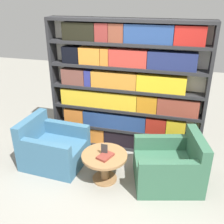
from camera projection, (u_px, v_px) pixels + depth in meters
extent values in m
plane|color=gray|center=(105.00, 193.00, 3.78)|extent=(14.00, 14.00, 0.00)
cube|color=silver|center=(127.00, 87.00, 4.56)|extent=(2.65, 0.05, 2.28)
cube|color=#262628|center=(56.00, 83.00, 4.76)|extent=(0.05, 0.30, 2.28)
cube|color=#262628|center=(206.00, 96.00, 4.14)|extent=(0.05, 0.30, 2.28)
cube|color=#262628|center=(125.00, 145.00, 4.92)|extent=(2.55, 0.30, 0.05)
cube|color=#262628|center=(125.00, 128.00, 4.77)|extent=(2.55, 0.30, 0.05)
cube|color=#262628|center=(125.00, 109.00, 4.61)|extent=(2.55, 0.30, 0.05)
cube|color=#262628|center=(126.00, 89.00, 4.45)|extent=(2.55, 0.30, 0.05)
cube|color=#262628|center=(126.00, 67.00, 4.29)|extent=(2.55, 0.30, 0.05)
cube|color=#262628|center=(127.00, 44.00, 4.13)|extent=(2.55, 0.30, 0.05)
cube|color=#262628|center=(127.00, 20.00, 3.98)|extent=(2.55, 0.30, 0.05)
cube|color=maroon|center=(73.00, 131.00, 5.07)|extent=(0.24, 0.20, 0.28)
cube|color=gold|center=(82.00, 132.00, 5.03)|extent=(0.11, 0.20, 0.28)
cube|color=orange|center=(95.00, 134.00, 4.96)|extent=(0.40, 0.20, 0.28)
cube|color=black|center=(123.00, 138.00, 4.83)|extent=(0.68, 0.20, 0.28)
cube|color=gold|center=(161.00, 143.00, 4.67)|extent=(0.67, 0.20, 0.28)
cube|color=orange|center=(75.00, 115.00, 4.90)|extent=(0.37, 0.20, 0.28)
cube|color=navy|center=(114.00, 120.00, 4.72)|extent=(1.14, 0.20, 0.28)
cube|color=#A32519|center=(156.00, 125.00, 4.54)|extent=(0.34, 0.20, 0.28)
cube|color=gold|center=(176.00, 127.00, 4.47)|extent=(0.31, 0.20, 0.28)
cube|color=gold|center=(99.00, 98.00, 4.63)|extent=(1.37, 0.20, 0.29)
cube|color=orange|center=(147.00, 103.00, 4.42)|extent=(0.33, 0.20, 0.29)
cube|color=brown|center=(178.00, 106.00, 4.30)|extent=(0.66, 0.20, 0.29)
cube|color=brown|center=(74.00, 76.00, 4.58)|extent=(0.41, 0.20, 0.27)
cube|color=navy|center=(89.00, 77.00, 4.51)|extent=(0.11, 0.20, 0.27)
cube|color=orange|center=(114.00, 79.00, 4.41)|extent=(0.77, 0.20, 0.27)
cube|color=gold|center=(161.00, 83.00, 4.22)|extent=(0.78, 0.20, 0.27)
cube|color=black|center=(72.00, 54.00, 4.42)|extent=(0.29, 0.20, 0.27)
cube|color=orange|center=(91.00, 56.00, 4.34)|extent=(0.36, 0.20, 0.27)
cube|color=orange|center=(106.00, 56.00, 4.28)|extent=(0.14, 0.20, 0.27)
cube|color=#B9362C|center=(128.00, 58.00, 4.19)|extent=(0.61, 0.20, 0.27)
cube|color=navy|center=(172.00, 61.00, 4.03)|extent=(0.75, 0.20, 0.27)
cube|color=black|center=(80.00, 31.00, 4.22)|extent=(0.54, 0.20, 0.28)
cube|color=maroon|center=(103.00, 32.00, 4.13)|extent=(0.22, 0.20, 0.28)
cube|color=brown|center=(117.00, 33.00, 4.08)|extent=(0.23, 0.20, 0.28)
cube|color=navy|center=(149.00, 34.00, 3.96)|extent=(0.74, 0.20, 0.28)
cube|color=#A61D18|center=(190.00, 35.00, 3.81)|extent=(0.45, 0.20, 0.28)
cube|color=#386684|center=(55.00, 153.00, 4.37)|extent=(0.99, 0.86, 0.38)
cube|color=#386684|center=(31.00, 129.00, 4.32)|extent=(0.19, 0.81, 0.41)
cube|color=#386684|center=(46.00, 149.00, 3.93)|extent=(0.81, 0.17, 0.22)
cube|color=#386684|center=(67.00, 129.00, 4.51)|extent=(0.81, 0.17, 0.22)
cube|color=#336047|center=(167.00, 171.00, 3.93)|extent=(1.12, 1.02, 0.38)
cube|color=#336047|center=(197.00, 149.00, 3.76)|extent=(0.35, 0.81, 0.41)
cube|color=#336047|center=(160.00, 142.00, 4.11)|extent=(0.81, 0.33, 0.22)
cube|color=#336047|center=(168.00, 169.00, 3.49)|extent=(0.81, 0.33, 0.22)
cylinder|color=olive|center=(105.00, 168.00, 3.98)|extent=(0.12, 0.12, 0.41)
cylinder|color=olive|center=(105.00, 178.00, 4.06)|extent=(0.38, 0.38, 0.03)
cylinder|color=olive|center=(104.00, 156.00, 3.88)|extent=(0.68, 0.68, 0.04)
cube|color=black|center=(104.00, 154.00, 3.87)|extent=(0.06, 0.06, 0.01)
cube|color=#2D2D2D|center=(104.00, 150.00, 3.84)|extent=(0.10, 0.01, 0.18)
cube|color=brown|center=(105.00, 156.00, 3.81)|extent=(0.24, 0.29, 0.03)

